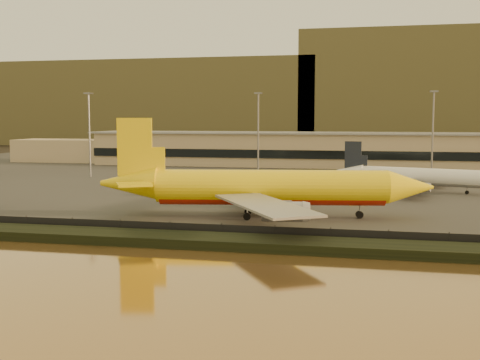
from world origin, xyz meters
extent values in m
plane|color=black|center=(0.00, 0.00, 0.00)|extent=(900.00, 900.00, 0.00)
cube|color=black|center=(0.00, -17.00, 0.70)|extent=(320.00, 7.00, 1.40)
cube|color=#2D2D2D|center=(0.00, 95.00, 0.10)|extent=(320.00, 220.00, 0.20)
cube|color=black|center=(0.00, -13.00, 1.30)|extent=(300.00, 0.05, 2.20)
cube|color=tan|center=(0.00, 125.00, 6.20)|extent=(160.00, 22.00, 12.00)
cube|color=black|center=(0.00, 113.80, 5.20)|extent=(160.00, 0.60, 3.00)
cube|color=gray|center=(0.00, 125.00, 12.50)|extent=(164.00, 24.00, 0.60)
cube|color=tan|center=(-95.00, 129.00, 4.70)|extent=(50.00, 18.00, 9.00)
cylinder|color=slate|center=(-60.00, 70.00, 12.70)|extent=(0.50, 0.50, 25.00)
cube|color=slate|center=(-60.00, 70.00, 25.40)|extent=(2.20, 2.20, 0.40)
cylinder|color=slate|center=(-10.00, 80.00, 12.70)|extent=(0.50, 0.50, 25.00)
cube|color=slate|center=(-10.00, 80.00, 25.40)|extent=(2.20, 2.20, 0.40)
cylinder|color=slate|center=(40.00, 78.00, 12.70)|extent=(0.50, 0.50, 25.00)
cube|color=slate|center=(40.00, 78.00, 25.40)|extent=(2.20, 2.20, 0.40)
cube|color=brown|center=(-140.00, 340.00, 27.50)|extent=(260.00, 160.00, 55.00)
cube|color=brown|center=(90.00, 340.00, 35.00)|extent=(220.00, 160.00, 70.00)
cylinder|color=yellow|center=(6.05, 7.69, 5.85)|extent=(41.62, 12.89, 5.95)
cylinder|color=red|center=(6.05, 7.69, 4.81)|extent=(40.27, 11.41, 4.64)
cone|color=yellow|center=(30.30, 11.89, 5.85)|extent=(8.91, 7.23, 5.95)
cone|color=yellow|center=(-19.33, 3.30, 6.30)|extent=(11.17, 7.62, 5.95)
cube|color=yellow|center=(-18.20, 3.50, 12.85)|extent=(6.28, 1.54, 10.42)
cube|color=yellow|center=(-18.09, 9.56, 6.75)|extent=(6.47, 6.41, 0.36)
cube|color=yellow|center=(-16.06, -2.17, 6.75)|extent=(7.70, 7.67, 0.36)
cube|color=gray|center=(2.22, 23.12, 4.81)|extent=(13.27, 26.87, 0.36)
cylinder|color=gray|center=(5.70, 19.80, 3.18)|extent=(7.33, 4.40, 3.27)
cube|color=gray|center=(7.63, -8.12, 4.81)|extent=(20.39, 26.11, 0.36)
cylinder|color=gray|center=(9.79, -3.83, 3.18)|extent=(7.33, 4.40, 3.27)
cylinder|color=black|center=(21.56, 10.38, 0.85)|extent=(1.47, 1.25, 1.31)
cylinder|color=slate|center=(21.56, 10.38, 1.54)|extent=(0.23, 0.23, 2.68)
cylinder|color=black|center=(2.28, 4.32, 0.85)|extent=(1.47, 1.25, 1.31)
cylinder|color=slate|center=(2.28, 4.32, 1.54)|extent=(0.23, 0.23, 2.68)
cylinder|color=black|center=(1.36, 9.60, 0.85)|extent=(1.47, 1.25, 1.31)
cylinder|color=slate|center=(1.36, 9.60, 1.54)|extent=(0.23, 0.23, 2.68)
cylinder|color=white|center=(35.14, 53.71, 3.97)|extent=(28.50, 11.96, 3.97)
cylinder|color=gray|center=(35.14, 53.71, 3.27)|extent=(27.49, 10.90, 3.09)
cone|color=white|center=(18.04, 58.81, 4.27)|extent=(7.98, 5.84, 3.97)
cube|color=black|center=(18.80, 58.59, 8.63)|extent=(4.27, 1.55, 6.94)
cube|color=white|center=(20.69, 62.16, 4.56)|extent=(5.40, 5.35, 0.24)
cube|color=white|center=(18.42, 54.56, 4.56)|extent=(4.06, 3.86, 0.24)
cube|color=gray|center=(37.50, 64.39, 3.27)|extent=(15.48, 17.41, 0.24)
cylinder|color=gray|center=(38.63, 61.26, 2.18)|extent=(5.18, 3.45, 2.18)
cube|color=gray|center=(31.27, 43.49, 3.27)|extent=(7.21, 18.29, 0.24)
cylinder|color=gray|center=(33.93, 45.49, 2.18)|extent=(5.18, 3.45, 2.18)
cylinder|color=black|center=(45.59, 50.60, 0.64)|extent=(1.03, 0.91, 0.87)
cylinder|color=slate|center=(45.59, 50.60, 1.09)|extent=(0.21, 0.21, 1.78)
cylinder|color=black|center=(31.78, 52.85, 0.64)|extent=(1.03, 0.91, 0.87)
cylinder|color=slate|center=(31.78, 52.85, 1.09)|extent=(0.21, 0.21, 1.78)
cylinder|color=black|center=(32.80, 56.27, 0.64)|extent=(1.03, 0.91, 0.87)
cylinder|color=slate|center=(32.80, 56.27, 1.09)|extent=(0.21, 0.21, 1.78)
cube|color=yellow|center=(20.59, 27.05, 1.01)|extent=(3.97, 2.97, 1.63)
cube|color=white|center=(-20.55, 32.53, 1.19)|extent=(4.82, 3.62, 1.98)
camera|label=1|loc=(23.42, -97.85, 18.06)|focal=45.00mm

